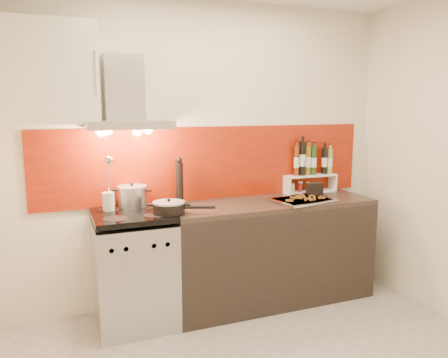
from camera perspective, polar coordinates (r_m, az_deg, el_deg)
name	(u,v)px	position (r m, az deg, el deg)	size (l,w,h in m)	color
back_wall	(205,154)	(3.82, -2.46, 3.26)	(3.40, 0.02, 2.60)	silver
backsplash	(211,163)	(3.84, -1.68, 2.09)	(3.00, 0.02, 0.64)	maroon
range_stove	(134,270)	(3.57, -11.62, -11.61)	(0.60, 0.60, 0.91)	#B7B7BA
counter	(270,251)	(3.93, 6.08, -9.31)	(1.80, 0.60, 0.90)	black
range_hood	(125,103)	(3.48, -12.76, 9.72)	(0.62, 0.50, 0.61)	#B7B7BA
upper_cabinet	(46,73)	(3.43, -22.20, 12.73)	(0.70, 0.35, 0.72)	silver
stock_pot	(132,196)	(3.60, -11.91, -2.23)	(0.24, 0.24, 0.20)	#B7B7BA
saute_pan	(170,207)	(3.36, -7.07, -3.69)	(0.46, 0.26, 0.11)	black
utensil_jar	(109,196)	(3.48, -14.84, -2.12)	(0.09, 0.14, 0.45)	silver
pepper_mill	(179,182)	(3.65, -5.84, -0.36)	(0.06, 0.06, 0.40)	black
step_shelf	(310,170)	(4.22, 11.23, 1.17)	(0.53, 0.14, 0.49)	white
caddy_box	(315,190)	(4.06, 11.75, -1.42)	(0.15, 0.06, 0.13)	black
baking_tray	(302,200)	(3.84, 10.16, -2.66)	(0.56, 0.46, 0.03)	silver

